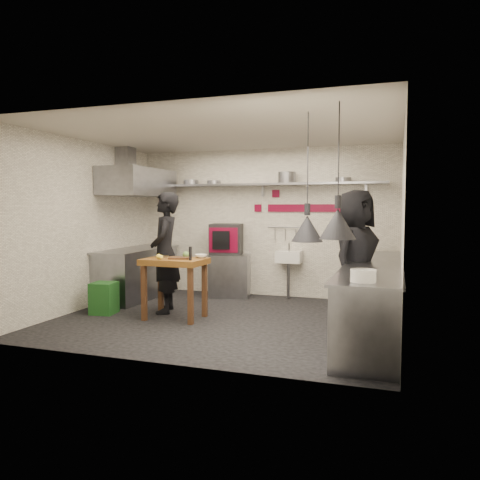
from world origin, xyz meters
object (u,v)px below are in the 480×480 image
(green_bin, at_px, (104,298))
(oven_stand, at_px, (230,275))
(chef_left, at_px, (165,253))
(chef_right, at_px, (355,258))
(combi_oven, at_px, (226,239))
(prep_table, at_px, (175,289))

(green_bin, bearing_deg, oven_stand, 55.56)
(chef_left, bearing_deg, green_bin, -86.01)
(oven_stand, distance_m, green_bin, 2.49)
(chef_left, bearing_deg, chef_right, 72.00)
(oven_stand, xyz_separation_m, green_bin, (-1.40, -2.05, -0.15))
(combi_oven, xyz_separation_m, prep_table, (-0.11, -1.98, -0.63))
(green_bin, height_order, chef_left, chef_left)
(chef_left, bearing_deg, oven_stand, 141.31)
(oven_stand, height_order, green_bin, oven_stand)
(chef_left, distance_m, chef_right, 2.97)
(combi_oven, relative_size, green_bin, 1.17)
(oven_stand, height_order, chef_right, chef_right)
(oven_stand, distance_m, prep_table, 1.99)
(oven_stand, relative_size, chef_right, 0.41)
(green_bin, bearing_deg, prep_table, 2.88)
(green_bin, xyz_separation_m, prep_table, (1.22, 0.06, 0.21))
(oven_stand, bearing_deg, chef_left, -118.95)
(combi_oven, xyz_separation_m, green_bin, (-1.33, -2.04, -0.84))
(prep_table, bearing_deg, green_bin, -175.78)
(oven_stand, relative_size, green_bin, 1.60)
(oven_stand, distance_m, chef_left, 1.81)
(chef_right, bearing_deg, prep_table, 123.05)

